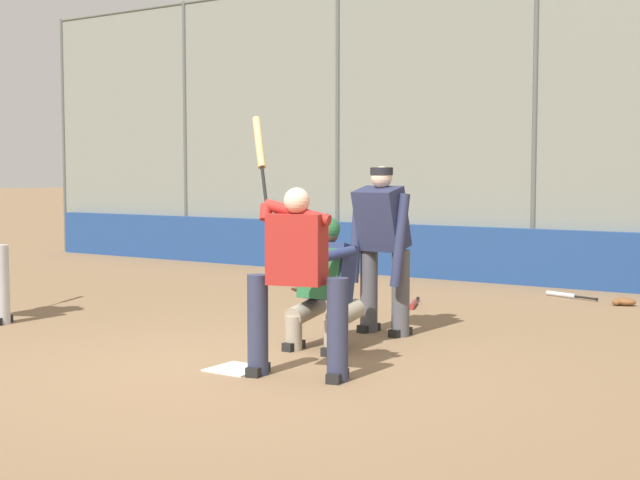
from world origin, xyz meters
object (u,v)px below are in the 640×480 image
object	(u,v)px
batter_at_plate	(296,275)
spare_bat_near_backstop	(414,304)
catcher_behind_plate	(323,281)
fielding_glove_on_dirt	(623,302)
umpire_home	(382,245)
spare_bat_by_padding	(565,295)

from	to	relation	value
batter_at_plate	spare_bat_near_backstop	world-z (taller)	batter_at_plate
batter_at_plate	catcher_behind_plate	world-z (taller)	batter_at_plate
spare_bat_near_backstop	catcher_behind_plate	bearing A→B (deg)	-10.54
spare_bat_near_backstop	fielding_glove_on_dirt	bearing A→B (deg)	103.63
fielding_glove_on_dirt	umpire_home	bearing A→B (deg)	66.13
fielding_glove_on_dirt	spare_bat_near_backstop	bearing A→B (deg)	35.19
batter_at_plate	umpire_home	world-z (taller)	batter_at_plate
umpire_home	spare_bat_near_backstop	distance (m)	2.22
spare_bat_near_backstop	fielding_glove_on_dirt	xyz separation A→B (m)	(-2.17, -1.53, 0.02)
umpire_home	spare_bat_by_padding	bearing A→B (deg)	-94.08
spare_bat_near_backstop	spare_bat_by_padding	distance (m)	2.26
catcher_behind_plate	spare_bat_near_backstop	size ratio (longest dim) A/B	1.61
umpire_home	fielding_glove_on_dirt	bearing A→B (deg)	-107.79
spare_bat_near_backstop	fielding_glove_on_dirt	size ratio (longest dim) A/B	2.73
batter_at_plate	catcher_behind_plate	xyz separation A→B (m)	(0.47, -1.10, -0.20)
spare_bat_near_backstop	fielding_glove_on_dirt	distance (m)	2.65
catcher_behind_plate	spare_bat_near_backstop	distance (m)	3.02
batter_at_plate	fielding_glove_on_dirt	xyz separation A→B (m)	(-1.13, -5.53, -0.80)
catcher_behind_plate	umpire_home	bearing A→B (deg)	-96.06
catcher_behind_plate	spare_bat_by_padding	xyz separation A→B (m)	(-0.75, -4.74, -0.62)
catcher_behind_plate	batter_at_plate	bearing A→B (deg)	111.51
catcher_behind_plate	spare_bat_by_padding	bearing A→B (deg)	-100.60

